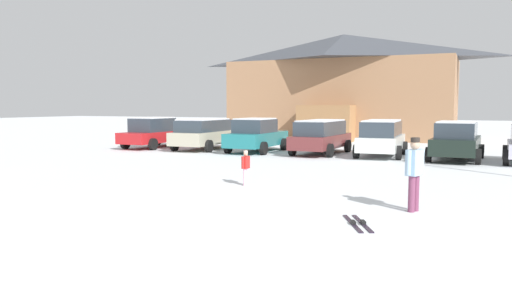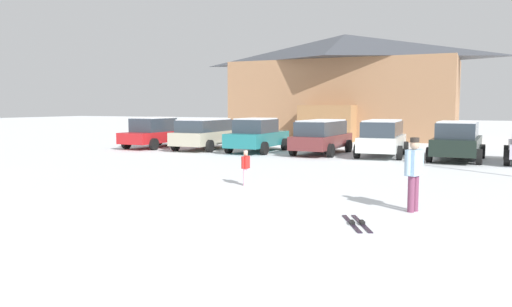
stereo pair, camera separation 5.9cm
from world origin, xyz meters
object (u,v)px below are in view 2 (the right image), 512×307
(parked_teal_hatchback, at_px, (257,135))
(skier_child_in_red_jacket, at_px, (246,166))
(ski_lodge, at_px, (344,86))
(parked_beige_suv, at_px, (205,133))
(parked_red_sedan, at_px, (155,132))
(parked_maroon_van, at_px, (322,136))
(skier_adult_in_blue_parka, at_px, (414,170))
(parked_black_sedan, at_px, (457,141))
(parked_white_suv, at_px, (382,137))
(pair_of_skis, at_px, (357,223))

(parked_teal_hatchback, xyz_separation_m, skier_child_in_red_jacket, (4.23, -10.02, -0.28))
(ski_lodge, relative_size, parked_beige_suv, 3.52)
(parked_red_sedan, height_order, skier_child_in_red_jacket, parked_red_sedan)
(parked_maroon_van, bearing_deg, parked_red_sedan, -178.02)
(ski_lodge, distance_m, skier_child_in_red_jacket, 23.77)
(ski_lodge, distance_m, skier_adult_in_blue_parka, 26.53)
(ski_lodge, bearing_deg, parked_red_sedan, -118.88)
(parked_beige_suv, relative_size, parked_black_sedan, 1.05)
(parked_teal_hatchback, distance_m, skier_child_in_red_jacket, 10.88)
(parked_beige_suv, relative_size, skier_child_in_red_jacket, 4.47)
(skier_child_in_red_jacket, height_order, skier_adult_in_blue_parka, skier_adult_in_blue_parka)
(parked_beige_suv, xyz_separation_m, parked_white_suv, (9.46, 0.21, 0.01))
(parked_white_suv, xyz_separation_m, skier_child_in_red_jacket, (-2.07, -10.32, -0.32))
(ski_lodge, relative_size, parked_red_sedan, 3.49)
(ski_lodge, xyz_separation_m, parked_black_sedan, (8.58, -13.31, -2.99))
(parked_maroon_van, bearing_deg, skier_adult_in_blue_parka, -63.95)
(parked_red_sedan, bearing_deg, skier_child_in_red_jacket, -43.38)
(parked_beige_suv, height_order, parked_teal_hatchback, parked_teal_hatchback)
(parked_white_suv, bearing_deg, ski_lodge, 112.27)
(parked_red_sedan, relative_size, skier_child_in_red_jacket, 4.50)
(parked_teal_hatchback, bearing_deg, pair_of_skis, -58.06)
(parked_beige_suv, xyz_separation_m, skier_adult_in_blue_parka, (12.41, -11.84, 0.04))
(skier_child_in_red_jacket, bearing_deg, parked_beige_suv, 126.16)
(parked_black_sedan, distance_m, pair_of_skis, 13.52)
(parked_beige_suv, distance_m, parked_maroon_van, 6.52)
(parked_black_sedan, height_order, skier_adult_in_blue_parka, parked_black_sedan)
(parked_teal_hatchback, bearing_deg, skier_child_in_red_jacket, -67.11)
(parked_teal_hatchback, distance_m, parked_white_suv, 6.31)
(parked_maroon_van, bearing_deg, pair_of_skis, -69.92)
(pair_of_skis, bearing_deg, skier_adult_in_blue_parka, 63.40)
(parked_maroon_van, bearing_deg, skier_child_in_red_jacket, -85.14)
(parked_red_sedan, relative_size, pair_of_skis, 3.21)
(parked_teal_hatchback, height_order, parked_maroon_van, parked_teal_hatchback)
(parked_white_suv, relative_size, pair_of_skis, 3.03)
(parked_red_sedan, xyz_separation_m, parked_teal_hatchback, (6.36, 0.01, 0.01))
(parked_black_sedan, bearing_deg, parked_beige_suv, 179.51)
(skier_adult_in_blue_parka, distance_m, pair_of_skis, 2.13)
(parked_teal_hatchback, bearing_deg, parked_white_suv, 2.76)
(ski_lodge, distance_m, parked_white_suv, 14.34)
(parked_beige_suv, distance_m, skier_adult_in_blue_parka, 17.15)
(parked_white_suv, relative_size, skier_adult_in_blue_parka, 2.67)
(parked_teal_hatchback, relative_size, parked_maroon_van, 0.93)
(parked_red_sedan, distance_m, skier_adult_in_blue_parka, 19.53)
(parked_beige_suv, height_order, pair_of_skis, parked_beige_suv)
(parked_maroon_van, height_order, parked_white_suv, parked_white_suv)
(parked_white_suv, bearing_deg, pair_of_skis, -81.37)
(ski_lodge, xyz_separation_m, skier_adult_in_blue_parka, (8.27, -25.04, -2.90))
(skier_child_in_red_jacket, bearing_deg, pair_of_skis, -39.59)
(ski_lodge, relative_size, pair_of_skis, 11.20)
(parked_white_suv, relative_size, skier_child_in_red_jacket, 4.24)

